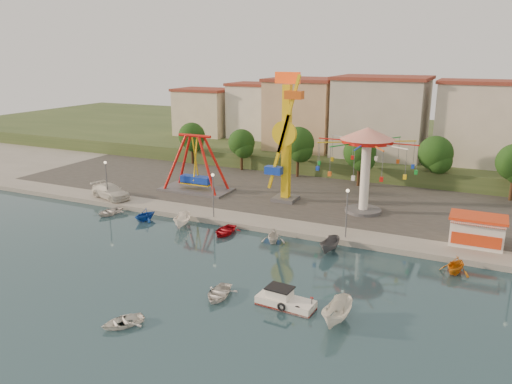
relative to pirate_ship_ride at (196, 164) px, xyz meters
The scene contains 33 objects.
ground 27.61m from the pirate_ship_ride, 54.03° to the right, with size 200.00×200.00×0.00m, color #143038.
quay_deck 43.22m from the pirate_ship_ride, 68.16° to the left, with size 200.00×100.00×0.60m, color #9E998E.
asphalt_pad 18.27m from the pirate_ship_ride, 26.38° to the left, with size 90.00×28.00×0.01m, color #4C4944.
hill_terrace 47.79m from the pirate_ship_ride, 70.39° to the left, with size 200.00×60.00×3.00m, color #384C26.
pirate_ship_ride is the anchor object (origin of this frame).
kamikaze_tower 14.01m from the pirate_ship_ride, ahead, with size 3.99×3.10×16.50m.
wave_swinger 23.94m from the pirate_ship_ride, ahead, with size 11.60×11.60×10.40m.
booth_left 37.02m from the pirate_ship_ride, ahead, with size 5.40×3.78×3.08m.
lamp_post_0 12.15m from the pirate_ship_ride, 131.42° to the right, with size 0.14×0.14×5.00m, color #59595E.
lamp_post_1 12.16m from the pirate_ship_ride, 48.53° to the right, with size 0.14×0.14×5.00m, color #59595E.
lamp_post_2 25.69m from the pirate_ship_ride, 20.68° to the right, with size 0.14×0.14×5.00m, color #59595E.
tree_0 17.99m from the pirate_ship_ride, 123.82° to the left, with size 4.60×4.60×7.19m.
tree_1 14.20m from the pirate_ship_ride, 89.97° to the left, with size 4.35×4.35×6.80m.
tree_2 17.07m from the pirate_ship_ride, 53.95° to the left, with size 5.02×5.02×7.85m.
tree_3 23.52m from the pirate_ship_ride, 31.59° to the left, with size 4.68×4.68×7.32m.
tree_4 33.71m from the pirate_ship_ride, 27.01° to the left, with size 4.86×4.86×7.60m.
building_0 29.97m from the pirate_ship_ride, 125.88° to the left, with size 9.26×9.53×11.87m, color beige.
building_1 29.95m from the pirate_ship_ride, 100.28° to the left, with size 12.33×9.01×8.63m, color silver.
building_2 31.19m from the pirate_ship_ride, 75.34° to the left, with size 11.95×9.28×11.23m, color tan.
building_3 34.53m from the pirate_ship_ride, 51.06° to the left, with size 12.59×10.50×9.20m, color beige.
building_4 46.36m from the pirate_ship_ride, 40.67° to the left, with size 10.75×9.23×9.24m, color beige.
cabin_motorboat 34.11m from the pirate_ship_ride, 46.47° to the right, with size 4.80×2.13×1.65m.
rowboat_a 31.39m from the pirate_ship_ride, 54.96° to the right, with size 2.51×3.52×0.73m, color white.
rowboat_b 35.35m from the pirate_ship_ride, 67.15° to the right, with size 2.25×3.15×0.65m, color white.
skiff 37.82m from the pirate_ship_ride, 42.27° to the right, with size 1.63×4.34×1.68m, color silver.
van 12.00m from the pirate_ship_ride, 136.23° to the right, with size 2.59×6.38×1.85m, color silver.
moored_boat_0 13.86m from the pirate_ship_ride, 112.44° to the right, with size 2.54×3.56×0.74m, color silver.
moored_boat_1 12.79m from the pirate_ship_ride, 88.20° to the right, with size 2.55×2.95×1.56m, color #1445B0.
moored_boat_2 13.99m from the pirate_ship_ride, 65.13° to the right, with size 1.49×3.96×1.53m, color white.
moored_boat_3 17.10m from the pirate_ship_ride, 47.53° to the right, with size 2.70×3.78×0.78m, color #B20E19.
moored_boat_4 21.36m from the pirate_ship_ride, 35.62° to the right, with size 2.53×2.94×1.55m, color silver.
moored_boat_5 26.58m from the pirate_ship_ride, 27.76° to the right, with size 1.38×3.68×1.42m, color #56555A.
moored_boat_7 37.38m from the pirate_ship_ride, 19.24° to the right, with size 2.67×3.10×1.63m, color orange.
Camera 1 is at (20.47, -35.72, 19.43)m, focal length 35.00 mm.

